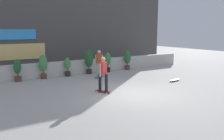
# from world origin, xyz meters

# --- Properties ---
(ground_plane) EXTENTS (48.00, 48.00, 0.00)m
(ground_plane) POSITION_xyz_m (0.00, 0.00, 0.00)
(ground_plane) COLOR #B2AFA8
(planter_wall) EXTENTS (18.00, 0.40, 0.90)m
(planter_wall) POSITION_xyz_m (0.00, 6.00, 0.45)
(planter_wall) COLOR beige
(planter_wall) RESTS_ON ground
(building_backdrop) EXTENTS (20.00, 2.08, 6.50)m
(building_backdrop) POSITION_xyz_m (-0.01, 10.00, 3.25)
(building_backdrop) COLOR #4C4947
(building_backdrop) RESTS_ON ground
(potted_plant_0) EXTENTS (0.41, 0.41, 1.29)m
(potted_plant_0) POSITION_xyz_m (-3.78, 5.55, 0.71)
(potted_plant_0) COLOR brown
(potted_plant_0) RESTS_ON ground
(potted_plant_1) EXTENTS (0.49, 0.49, 1.45)m
(potted_plant_1) POSITION_xyz_m (-2.31, 5.55, 0.84)
(potted_plant_1) COLOR brown
(potted_plant_1) RESTS_ON ground
(potted_plant_2) EXTENTS (0.36, 0.36, 1.19)m
(potted_plant_2) POSITION_xyz_m (-0.77, 5.55, 0.63)
(potted_plant_2) COLOR #2D2823
(potted_plant_2) RESTS_ON ground
(potted_plant_3) EXTENTS (0.57, 0.57, 1.61)m
(potted_plant_3) POSITION_xyz_m (0.75, 5.55, 0.94)
(potted_plant_3) COLOR #2D2823
(potted_plant_3) RESTS_ON ground
(potted_plant_4) EXTENTS (0.44, 0.44, 1.35)m
(potted_plant_4) POSITION_xyz_m (2.21, 5.55, 0.76)
(potted_plant_4) COLOR black
(potted_plant_4) RESTS_ON ground
(potted_plant_5) EXTENTS (0.50, 0.50, 1.46)m
(potted_plant_5) POSITION_xyz_m (3.92, 5.55, 0.85)
(potted_plant_5) COLOR brown
(potted_plant_5) RESTS_ON ground
(skater_foreground) EXTENTS (0.53, 0.81, 1.70)m
(skater_foreground) POSITION_xyz_m (-0.91, 0.84, 0.94)
(skater_foreground) COLOR maroon
(skater_foreground) RESTS_ON ground
(skater_far_left) EXTENTS (0.80, 0.56, 1.70)m
(skater_far_left) POSITION_xyz_m (0.71, 4.09, 0.94)
(skater_far_left) COLOR #266699
(skater_far_left) RESTS_ON ground
(skateboard_near_camera) EXTENTS (0.82, 0.32, 0.08)m
(skateboard_near_camera) POSITION_xyz_m (3.85, 0.84, 0.06)
(skateboard_near_camera) COLOR black
(skateboard_near_camera) RESTS_ON ground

